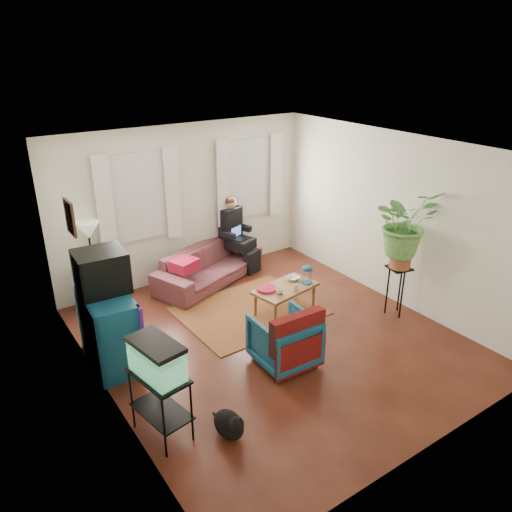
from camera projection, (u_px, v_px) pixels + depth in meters
floor at (272, 339)px, 6.87m from camera, size 4.50×5.00×0.01m
ceiling at (275, 150)px, 5.84m from camera, size 4.50×5.00×0.01m
wall_back at (185, 203)px, 8.25m from camera, size 4.50×0.01×2.60m
wall_front at (438, 341)px, 4.46m from camera, size 4.50×0.01×2.60m
wall_left at (99, 299)px, 5.19m from camera, size 0.01×5.00×2.60m
wall_right at (394, 219)px, 7.52m from camera, size 0.01×5.00×2.60m
window_left at (138, 197)px, 7.73m from camera, size 1.08×0.04×1.38m
window_right at (248, 178)px, 8.79m from camera, size 1.08×0.04×1.38m
curtains_left at (140, 198)px, 7.67m from camera, size 1.36×0.06×1.50m
curtains_right at (251, 179)px, 8.73m from camera, size 1.36×0.06×1.50m
picture_frame at (71, 217)px, 5.60m from camera, size 0.04×0.32×0.40m
area_rug at (249, 311)px, 7.57m from camera, size 2.03×1.64×0.01m
sofa at (209, 260)px, 8.36m from camera, size 2.16×1.43×0.79m
seated_person at (235, 236)px, 8.81m from camera, size 0.68×0.75×1.20m
side_table at (95, 282)px, 7.69m from camera, size 0.60×0.60×0.70m
table_lamp at (90, 243)px, 7.43m from camera, size 0.45×0.45×0.64m
dresser at (109, 328)px, 6.21m from camera, size 0.60×1.10×0.96m
crt_tv at (101, 271)px, 6.01m from camera, size 0.62×0.57×0.51m
aquarium_stand at (161, 405)px, 5.07m from camera, size 0.48×0.72×0.74m
aquarium at (157, 358)px, 4.85m from camera, size 0.43×0.65×0.39m
black_cat at (229, 422)px, 5.12m from camera, size 0.29×0.42×0.35m
armchair at (284, 338)px, 6.22m from camera, size 0.74×0.69×0.73m
serape_throw at (298, 338)px, 5.94m from camera, size 0.74×0.20×0.60m
coffee_table at (285, 299)px, 7.51m from camera, size 1.05×0.69×0.40m
cup_a at (280, 291)px, 7.21m from camera, size 0.13×0.13×0.09m
cup_b at (295, 287)px, 7.33m from camera, size 0.10×0.10×0.08m
bowl at (293, 278)px, 7.65m from camera, size 0.22×0.22×0.05m
snack_tray at (266, 289)px, 7.34m from camera, size 0.35×0.35×0.04m
birdcage at (307, 274)px, 7.50m from camera, size 0.18×0.18×0.28m
plant_stand at (396, 291)px, 7.35m from camera, size 0.38×0.38×0.77m
potted_plant at (404, 233)px, 6.99m from camera, size 1.01×0.92×0.97m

